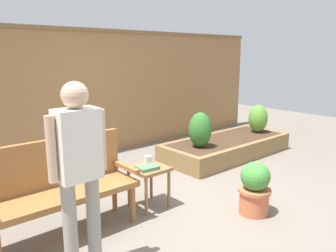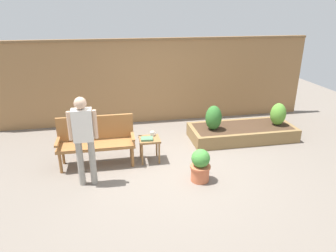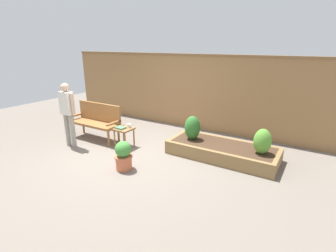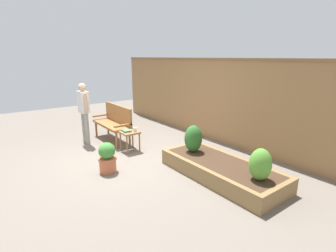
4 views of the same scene
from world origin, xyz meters
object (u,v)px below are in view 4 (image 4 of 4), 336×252
(cup_on_table, at_px, (135,130))
(potted_boxwood, at_px, (107,157))
(side_table, at_px, (130,135))
(person_by_bench, at_px, (84,108))
(shrub_far_corner, at_px, (260,164))
(shrub_near_bench, at_px, (193,139))
(garden_bench, at_px, (115,120))
(book_on_table, at_px, (126,131))

(cup_on_table, distance_m, potted_boxwood, 1.26)
(side_table, height_order, person_by_bench, person_by_bench)
(shrub_far_corner, bearing_deg, cup_on_table, -170.00)
(person_by_bench, bearing_deg, shrub_far_corner, 16.90)
(potted_boxwood, distance_m, shrub_far_corner, 2.80)
(potted_boxwood, height_order, person_by_bench, person_by_bench)
(shrub_near_bench, bearing_deg, cup_on_table, -159.87)
(garden_bench, xyz_separation_m, shrub_near_bench, (2.54, 0.54, 0.03))
(garden_bench, height_order, side_table, garden_bench)
(garden_bench, xyz_separation_m, cup_on_table, (1.09, 0.01, -0.02))
(garden_bench, height_order, shrub_far_corner, garden_bench)
(shrub_near_bench, height_order, person_by_bench, person_by_bench)
(book_on_table, distance_m, person_by_bench, 1.33)
(side_table, height_order, shrub_near_bench, shrub_near_bench)
(book_on_table, relative_size, shrub_far_corner, 0.44)
(book_on_table, bearing_deg, shrub_near_bench, 27.89)
(person_by_bench, bearing_deg, side_table, 29.20)
(potted_boxwood, relative_size, person_by_bench, 0.38)
(potted_boxwood, bearing_deg, person_by_bench, 172.22)
(garden_bench, height_order, shrub_near_bench, garden_bench)
(shrub_near_bench, xyz_separation_m, shrub_far_corner, (1.56, 0.00, -0.02))
(book_on_table, xyz_separation_m, shrub_near_bench, (1.58, 0.70, 0.08))
(side_table, distance_m, shrub_far_corner, 3.15)
(shrub_far_corner, bearing_deg, side_table, -168.26)
(shrub_near_bench, bearing_deg, book_on_table, -156.16)
(garden_bench, distance_m, person_by_bench, 0.85)
(book_on_table, xyz_separation_m, potted_boxwood, (0.83, -0.86, -0.20))
(side_table, distance_m, shrub_near_bench, 1.66)
(potted_boxwood, xyz_separation_m, shrub_far_corner, (2.31, 1.55, 0.26))
(cup_on_table, distance_m, person_by_bench, 1.50)
(garden_bench, bearing_deg, book_on_table, -9.10)
(side_table, relative_size, person_by_bench, 0.31)
(shrub_near_bench, bearing_deg, garden_bench, -167.89)
(shrub_near_bench, bearing_deg, side_table, -157.16)
(cup_on_table, xyz_separation_m, shrub_far_corner, (3.01, 0.53, 0.03))
(person_by_bench, bearing_deg, garden_bench, 78.84)
(potted_boxwood, bearing_deg, garden_bench, 150.50)
(garden_bench, height_order, person_by_bench, person_by_bench)
(cup_on_table, bearing_deg, shrub_near_bench, 20.13)
(book_on_table, distance_m, potted_boxwood, 1.21)
(cup_on_table, bearing_deg, side_table, -123.77)
(shrub_near_bench, relative_size, shrub_far_corner, 1.07)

